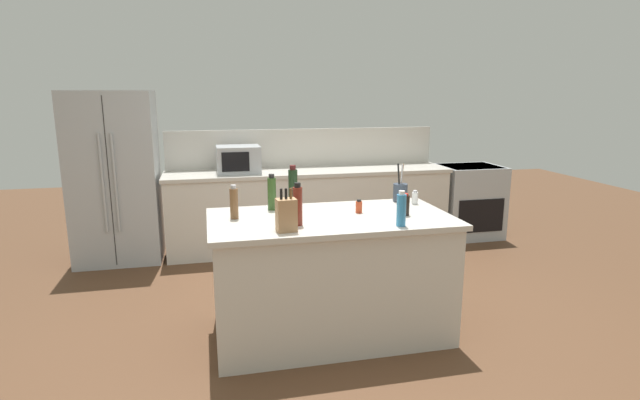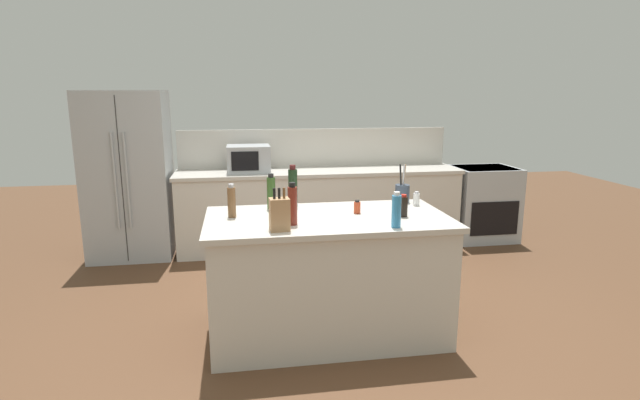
# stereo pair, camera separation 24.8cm
# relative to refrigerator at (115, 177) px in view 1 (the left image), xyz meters

# --- Properties ---
(ground_plane) EXTENTS (14.00, 14.00, 0.00)m
(ground_plane) POSITION_rel_refrigerator_xyz_m (1.86, -2.25, -0.93)
(ground_plane) COLOR brown
(back_counter_run) EXTENTS (3.34, 0.66, 0.94)m
(back_counter_run) POSITION_rel_refrigerator_xyz_m (2.16, -0.05, -0.46)
(back_counter_run) COLOR beige
(back_counter_run) RESTS_ON ground_plane
(wall_backsplash) EXTENTS (3.30, 0.03, 0.46)m
(wall_backsplash) POSITION_rel_refrigerator_xyz_m (2.16, 0.27, 0.24)
(wall_backsplash) COLOR beige
(wall_backsplash) RESTS_ON back_counter_run
(kitchen_island) EXTENTS (1.80, 0.95, 0.94)m
(kitchen_island) POSITION_rel_refrigerator_xyz_m (1.86, -2.25, -0.46)
(kitchen_island) COLOR beige
(kitchen_island) RESTS_ON ground_plane
(refrigerator) EXTENTS (0.90, 0.75, 1.86)m
(refrigerator) POSITION_rel_refrigerator_xyz_m (0.00, 0.00, 0.00)
(refrigerator) COLOR #ADB2B7
(refrigerator) RESTS_ON ground_plane
(range_oven) EXTENTS (0.76, 0.65, 0.92)m
(range_oven) POSITION_rel_refrigerator_xyz_m (4.25, -0.05, -0.46)
(range_oven) COLOR #ADB2B7
(range_oven) RESTS_ON ground_plane
(microwave) EXTENTS (0.48, 0.39, 0.30)m
(microwave) POSITION_rel_refrigerator_xyz_m (1.33, -0.05, 0.16)
(microwave) COLOR #ADB2B7
(microwave) RESTS_ON back_counter_run
(knife_block) EXTENTS (0.14, 0.11, 0.29)m
(knife_block) POSITION_rel_refrigerator_xyz_m (1.48, -2.57, 0.12)
(knife_block) COLOR #A87C54
(knife_block) RESTS_ON kitchen_island
(utensil_crock) EXTENTS (0.12, 0.12, 0.32)m
(utensil_crock) POSITION_rel_refrigerator_xyz_m (2.56, -1.88, 0.09)
(utensil_crock) COLOR #333D4C
(utensil_crock) RESTS_ON kitchen_island
(wine_bottle) EXTENTS (0.07, 0.07, 0.34)m
(wine_bottle) POSITION_rel_refrigerator_xyz_m (1.64, -1.89, 0.17)
(wine_bottle) COLOR black
(wine_bottle) RESTS_ON kitchen_island
(dish_soap_bottle) EXTENTS (0.06, 0.06, 0.25)m
(dish_soap_bottle) POSITION_rel_refrigerator_xyz_m (2.27, -2.62, 0.13)
(dish_soap_bottle) COLOR #3384BC
(dish_soap_bottle) RESTS_ON kitchen_island
(pepper_grinder) EXTENTS (0.06, 0.06, 0.25)m
(pepper_grinder) POSITION_rel_refrigerator_xyz_m (1.16, -2.15, 0.13)
(pepper_grinder) COLOR brown
(pepper_grinder) RESTS_ON kitchen_island
(vinegar_bottle) EXTENTS (0.07, 0.07, 0.30)m
(vinegar_bottle) POSITION_rel_refrigerator_xyz_m (1.58, -2.44, 0.15)
(vinegar_bottle) COLOR maroon
(vinegar_bottle) RESTS_ON kitchen_island
(salt_shaker) EXTENTS (0.05, 0.05, 0.12)m
(salt_shaker) POSITION_rel_refrigerator_xyz_m (2.64, -2.00, 0.06)
(salt_shaker) COLOR silver
(salt_shaker) RESTS_ON kitchen_island
(spice_jar_paprika) EXTENTS (0.05, 0.05, 0.10)m
(spice_jar_paprika) POSITION_rel_refrigerator_xyz_m (2.10, -2.19, 0.06)
(spice_jar_paprika) COLOR #B73D1E
(spice_jar_paprika) RESTS_ON kitchen_island
(olive_oil_bottle) EXTENTS (0.07, 0.07, 0.28)m
(olive_oil_bottle) POSITION_rel_refrigerator_xyz_m (1.46, -1.94, 0.14)
(olive_oil_bottle) COLOR #2D4C1E
(olive_oil_bottle) RESTS_ON kitchen_island
(soy_sauce_bottle) EXTENTS (0.06, 0.06, 0.17)m
(soy_sauce_bottle) POSITION_rel_refrigerator_xyz_m (2.41, -2.34, 0.09)
(soy_sauce_bottle) COLOR black
(soy_sauce_bottle) RESTS_ON kitchen_island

